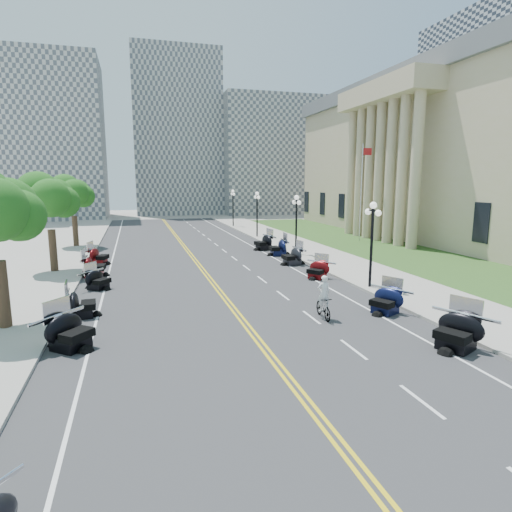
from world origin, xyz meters
TOP-DOWN VIEW (x-y plane):
  - ground at (0.00, 0.00)m, footprint 160.00×160.00m
  - road at (0.00, 10.00)m, footprint 16.00×90.00m
  - centerline_yellow_a at (-0.12, 10.00)m, footprint 0.12×90.00m
  - centerline_yellow_b at (0.12, 10.00)m, footprint 0.12×90.00m
  - edge_line_north at (6.40, 10.00)m, footprint 0.12×90.00m
  - edge_line_south at (-6.40, 10.00)m, footprint 0.12×90.00m
  - lane_dash_4 at (3.20, -8.00)m, footprint 0.12×2.00m
  - lane_dash_5 at (3.20, -4.00)m, footprint 0.12×2.00m
  - lane_dash_6 at (3.20, 0.00)m, footprint 0.12×2.00m
  - lane_dash_7 at (3.20, 4.00)m, footprint 0.12×2.00m
  - lane_dash_8 at (3.20, 8.00)m, footprint 0.12×2.00m
  - lane_dash_9 at (3.20, 12.00)m, footprint 0.12×2.00m
  - lane_dash_10 at (3.20, 16.00)m, footprint 0.12×2.00m
  - lane_dash_11 at (3.20, 20.00)m, footprint 0.12×2.00m
  - lane_dash_12 at (3.20, 24.00)m, footprint 0.12×2.00m
  - lane_dash_13 at (3.20, 28.00)m, footprint 0.12×2.00m
  - lane_dash_14 at (3.20, 32.00)m, footprint 0.12×2.00m
  - lane_dash_15 at (3.20, 36.00)m, footprint 0.12×2.00m
  - lane_dash_16 at (3.20, 40.00)m, footprint 0.12×2.00m
  - lane_dash_17 at (3.20, 44.00)m, footprint 0.12×2.00m
  - lane_dash_18 at (3.20, 48.00)m, footprint 0.12×2.00m
  - lane_dash_19 at (3.20, 52.00)m, footprint 0.12×2.00m
  - sidewalk_north at (10.50, 10.00)m, footprint 5.00×90.00m
  - sidewalk_south at (-10.50, 10.00)m, footprint 5.00×90.00m
  - lawn at (17.50, 18.00)m, footprint 9.00×60.00m
  - civic_building at (32.00, 22.00)m, footprint 26.00×51.00m
  - distant_block_a at (-18.00, 62.00)m, footprint 18.00×14.00m
  - distant_block_b at (4.00, 68.00)m, footprint 16.00×12.00m
  - distant_block_c at (22.00, 65.00)m, footprint 20.00×14.00m
  - street_lamp_2 at (8.60, 4.00)m, footprint 0.50×1.20m
  - street_lamp_3 at (8.60, 16.00)m, footprint 0.50×1.20m
  - street_lamp_4 at (8.60, 28.00)m, footprint 0.50×1.20m
  - street_lamp_5 at (8.60, 40.00)m, footprint 0.50×1.20m
  - flagpole at (18.00, 22.00)m, footprint 1.10×0.20m
  - tree_3 at (-10.00, 14.00)m, footprint 4.80×4.80m
  - tree_4 at (-10.00, 26.00)m, footprint 4.80×4.80m
  - motorcycle_n_4 at (6.91, -5.04)m, footprint 2.94×2.94m
  - motorcycle_n_5 at (6.85, -0.37)m, footprint 2.64×2.64m
  - motorcycle_n_7 at (6.76, 7.37)m, footprint 2.57×2.57m
  - motorcycle_n_8 at (6.83, 12.17)m, footprint 2.27×2.27m
  - motorcycle_n_9 at (7.14, 16.36)m, footprint 2.33×2.33m
  - motorcycle_n_10 at (6.79, 19.51)m, footprint 2.61×2.61m
  - motorcycle_s_5 at (-7.04, -1.02)m, footprint 3.06×3.06m
  - motorcycle_s_6 at (-7.09, 2.97)m, footprint 2.14×2.14m
  - motorcycle_s_7 at (-6.74, 8.27)m, footprint 2.54×2.54m
  - motorcycle_s_8 at (-7.26, 11.97)m, footprint 2.35×2.35m
  - motorcycle_s_9 at (-7.29, 16.29)m, footprint 2.54×2.54m
  - bicycle at (3.65, -0.30)m, footprint 0.64×1.82m
  - cyclist_rider at (3.65, -0.30)m, footprint 0.62×0.41m

SIDE VIEW (x-z plane):
  - ground at x=0.00m, z-range 0.00..0.00m
  - road at x=0.00m, z-range 0.00..0.01m
  - centerline_yellow_a at x=-0.12m, z-range 0.01..0.01m
  - centerline_yellow_b at x=0.12m, z-range 0.01..0.01m
  - edge_line_north at x=6.40m, z-range 0.01..0.01m
  - edge_line_south at x=-6.40m, z-range 0.01..0.01m
  - lane_dash_4 at x=3.20m, z-range 0.01..0.01m
  - lane_dash_5 at x=3.20m, z-range 0.01..0.01m
  - lane_dash_6 at x=3.20m, z-range 0.01..0.01m
  - lane_dash_7 at x=3.20m, z-range 0.01..0.01m
  - lane_dash_8 at x=3.20m, z-range 0.01..0.01m
  - lane_dash_9 at x=3.20m, z-range 0.01..0.01m
  - lane_dash_10 at x=3.20m, z-range 0.01..0.01m
  - lane_dash_11 at x=3.20m, z-range 0.01..0.01m
  - lane_dash_12 at x=3.20m, z-range 0.01..0.01m
  - lane_dash_13 at x=3.20m, z-range 0.01..0.01m
  - lane_dash_14 at x=3.20m, z-range 0.01..0.01m
  - lane_dash_15 at x=3.20m, z-range 0.01..0.01m
  - lane_dash_16 at x=3.20m, z-range 0.01..0.01m
  - lane_dash_17 at x=3.20m, z-range 0.01..0.01m
  - lane_dash_18 at x=3.20m, z-range 0.01..0.01m
  - lane_dash_19 at x=3.20m, z-range 0.01..0.01m
  - lawn at x=17.50m, z-range 0.00..0.10m
  - sidewalk_north at x=10.50m, z-range 0.00..0.15m
  - sidewalk_south at x=-10.50m, z-range 0.00..0.15m
  - bicycle at x=3.65m, z-range 0.00..1.07m
  - motorcycle_s_7 at x=-6.74m, z-range 0.00..1.27m
  - motorcycle_n_7 at x=6.76m, z-range 0.00..1.28m
  - motorcycle_n_5 at x=6.85m, z-range 0.00..1.37m
  - motorcycle_s_6 at x=-7.09m, z-range 0.00..1.40m
  - motorcycle_s_9 at x=-7.29m, z-range 0.00..1.43m
  - motorcycle_n_8 at x=6.83m, z-range 0.00..1.48m
  - motorcycle_s_5 at x=-7.04m, z-range 0.00..1.52m
  - motorcycle_s_8 at x=-7.26m, z-range 0.00..1.53m
  - motorcycle_n_9 at x=7.14m, z-range 0.00..1.54m
  - motorcycle_n_4 at x=6.91m, z-range 0.00..1.55m
  - motorcycle_n_10 at x=6.79m, z-range 0.00..1.57m
  - cyclist_rider at x=3.65m, z-range 1.07..2.77m
  - street_lamp_2 at x=8.60m, z-range 0.15..5.05m
  - street_lamp_3 at x=8.60m, z-range 0.15..5.05m
  - street_lamp_4 at x=8.60m, z-range 0.15..5.05m
  - street_lamp_5 at x=8.60m, z-range 0.15..5.05m
  - tree_3 at x=-10.00m, z-range 0.15..9.35m
  - tree_4 at x=-10.00m, z-range 0.15..9.35m
  - flagpole at x=18.00m, z-range 0.00..10.00m
  - civic_building at x=32.00m, z-range 0.00..17.80m
  - distant_block_c at x=22.00m, z-range 0.00..22.00m
  - distant_block_a at x=-18.00m, z-range 0.00..26.00m
  - distant_block_b at x=4.00m, z-range 0.00..30.00m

